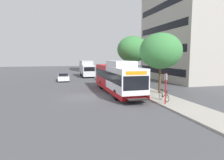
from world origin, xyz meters
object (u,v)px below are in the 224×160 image
object	(u,v)px
bicycle_parked	(164,96)
box_truck_background	(87,68)
transit_bus	(117,78)
bus_stop_sign_pole	(166,86)
street_tree_near_stop	(161,51)
street_tree_mid_block	(133,49)
parked_car_far_lane	(63,77)

from	to	relation	value
bicycle_parked	box_truck_background	xyz separation A→B (m)	(-3.56, 24.67, 1.18)
bicycle_parked	box_truck_background	bearing A→B (deg)	98.22
transit_bus	bicycle_parked	bearing A→B (deg)	-63.11
transit_bus	bus_stop_sign_pole	size ratio (longest dim) A/B	4.71
street_tree_near_stop	street_tree_mid_block	world-z (taller)	street_tree_mid_block
street_tree_mid_block	street_tree_near_stop	bearing A→B (deg)	-90.03
bus_stop_sign_pole	transit_bus	bearing A→B (deg)	108.56
street_tree_mid_block	bus_stop_sign_pole	bearing A→B (deg)	-99.10
bus_stop_sign_pole	box_truck_background	world-z (taller)	box_truck_background
transit_bus	street_tree_mid_block	xyz separation A→B (m)	(4.33, 6.37, 3.45)
bicycle_parked	parked_car_far_lane	xyz separation A→B (m)	(-8.42, 18.41, 0.10)
bus_stop_sign_pole	parked_car_far_lane	bearing A→B (deg)	111.90
transit_bus	parked_car_far_lane	xyz separation A→B (m)	(-5.64, 12.92, -1.04)
transit_bus	street_tree_near_stop	distance (m)	5.60
street_tree_mid_block	parked_car_far_lane	bearing A→B (deg)	146.67
bicycle_parked	parked_car_far_lane	bearing A→B (deg)	114.58
bicycle_parked	street_tree_near_stop	world-z (taller)	street_tree_near_stop
box_truck_background	transit_bus	bearing A→B (deg)	-87.66
transit_bus	street_tree_near_stop	bearing A→B (deg)	-23.94
bus_stop_sign_pole	street_tree_mid_block	distance (m)	13.66
street_tree_near_stop	parked_car_far_lane	size ratio (longest dim) A/B	1.44
street_tree_near_stop	street_tree_mid_block	bearing A→B (deg)	89.97
street_tree_near_stop	street_tree_mid_block	size ratio (longest dim) A/B	0.93
transit_bus	street_tree_mid_block	world-z (taller)	street_tree_mid_block
street_tree_near_stop	bus_stop_sign_pole	bearing A→B (deg)	-113.70
transit_bus	box_truck_background	distance (m)	19.20
bus_stop_sign_pole	bicycle_parked	xyz separation A→B (m)	(0.54, 1.18, -1.09)
box_truck_background	bus_stop_sign_pole	bearing A→B (deg)	-83.33
transit_bus	street_tree_mid_block	bearing A→B (deg)	55.81
parked_car_far_lane	box_truck_background	size ratio (longest dim) A/B	0.64
bicycle_parked	box_truck_background	size ratio (longest dim) A/B	0.25
box_truck_background	street_tree_mid_block	bearing A→B (deg)	-68.26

